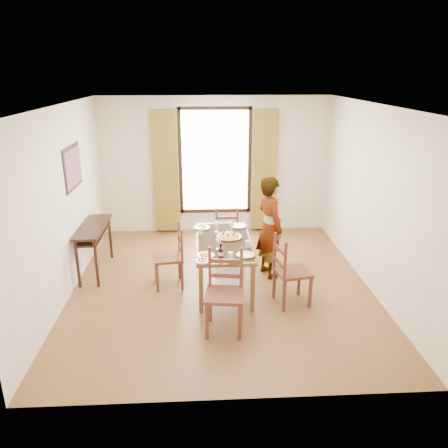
{
  "coord_description": "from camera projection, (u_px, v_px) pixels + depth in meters",
  "views": [
    {
      "loc": [
        -0.3,
        -6.06,
        3.15
      ],
      "look_at": [
        0.04,
        0.0,
        1.0
      ],
      "focal_mm": 35.0,
      "sensor_mm": 36.0,
      "label": 1
    }
  ],
  "objects": [
    {
      "name": "room_shell",
      "position": [
        220.0,
        186.0,
        6.38
      ],
      "size": [
        4.6,
        5.1,
        2.74
      ],
      "color": "silver",
      "rests_on": "ground"
    },
    {
      "name": "plate_se",
      "position": [
        246.0,
        254.0,
        5.95
      ],
      "size": [
        0.27,
        0.27,
        0.05
      ],
      "primitive_type": null,
      "color": "silver",
      "rests_on": "dining_table"
    },
    {
      "name": "tumbler_a",
      "position": [
        248.0,
        244.0,
        6.22
      ],
      "size": [
        0.07,
        0.07,
        0.1
      ],
      "primitive_type": "cylinder",
      "color": "silver",
      "rests_on": "dining_table"
    },
    {
      "name": "plate_ne",
      "position": [
        239.0,
        225.0,
        7.04
      ],
      "size": [
        0.27,
        0.27,
        0.05
      ],
      "primitive_type": null,
      "color": "silver",
      "rests_on": "dining_table"
    },
    {
      "name": "tumbler_c",
      "position": [
        231.0,
        256.0,
        5.82
      ],
      "size": [
        0.07,
        0.07,
        0.1
      ],
      "primitive_type": "cylinder",
      "color": "silver",
      "rests_on": "dining_table"
    },
    {
      "name": "plate_sw",
      "position": [
        205.0,
        254.0,
        5.93
      ],
      "size": [
        0.27,
        0.27,
        0.05
      ],
      "primitive_type": null,
      "color": "silver",
      "rests_on": "dining_table"
    },
    {
      "name": "wine_glass_c",
      "position": [
        217.0,
        226.0,
        6.79
      ],
      "size": [
        0.08,
        0.08,
        0.18
      ],
      "primitive_type": null,
      "color": "white",
      "rests_on": "dining_table"
    },
    {
      "name": "dining_table",
      "position": [
        224.0,
        245.0,
        6.51
      ],
      "size": [
        0.82,
        1.65,
        0.76
      ],
      "color": "brown",
      "rests_on": "ground"
    },
    {
      "name": "ground",
      "position": [
        221.0,
        285.0,
        6.77
      ],
      "size": [
        5.0,
        5.0,
        0.0
      ],
      "primitive_type": "plane",
      "color": "#492A17",
      "rests_on": "ground"
    },
    {
      "name": "plate_nw",
      "position": [
        202.0,
        226.0,
        6.98
      ],
      "size": [
        0.27,
        0.27,
        0.05
      ],
      "primitive_type": null,
      "color": "silver",
      "rests_on": "dining_table"
    },
    {
      "name": "pasta_platter",
      "position": [
        229.0,
        235.0,
        6.58
      ],
      "size": [
        0.4,
        0.4,
        0.1
      ],
      "primitive_type": null,
      "color": "orange",
      "rests_on": "dining_table"
    },
    {
      "name": "console_table",
      "position": [
        93.0,
        233.0,
        7.0
      ],
      "size": [
        0.38,
        1.2,
        0.8
      ],
      "color": "black",
      "rests_on": "ground"
    },
    {
      "name": "tumbler_b",
      "position": [
        200.0,
        231.0,
        6.71
      ],
      "size": [
        0.07,
        0.07,
        0.1
      ],
      "primitive_type": "cylinder",
      "color": "silver",
      "rests_on": "dining_table"
    },
    {
      "name": "wine_glass_b",
      "position": [
        232.0,
        227.0,
        6.78
      ],
      "size": [
        0.08,
        0.08,
        0.18
      ],
      "primitive_type": null,
      "color": "white",
      "rests_on": "dining_table"
    },
    {
      "name": "chair_south",
      "position": [
        225.0,
        294.0,
        5.47
      ],
      "size": [
        0.52,
        0.52,
        1.06
      ],
      "rotation": [
        0.0,
        0.0,
        -0.13
      ],
      "color": "brown",
      "rests_on": "ground"
    },
    {
      "name": "chair_west",
      "position": [
        171.0,
        258.0,
        6.63
      ],
      "size": [
        0.49,
        0.49,
        0.97
      ],
      "rotation": [
        0.0,
        0.0,
        -1.42
      ],
      "color": "brown",
      "rests_on": "ground"
    },
    {
      "name": "chair_east",
      "position": [
        290.0,
        273.0,
        6.09
      ],
      "size": [
        0.53,
        0.53,
        1.02
      ],
      "rotation": [
        0.0,
        0.0,
        1.76
      ],
      "color": "brown",
      "rests_on": "ground"
    },
    {
      "name": "chair_north",
      "position": [
        226.0,
        233.0,
        7.67
      ],
      "size": [
        0.43,
        0.43,
        0.95
      ],
      "rotation": [
        0.0,
        0.0,
        3.17
      ],
      "color": "brown",
      "rests_on": "ground"
    },
    {
      "name": "man",
      "position": [
        270.0,
        227.0,
        6.86
      ],
      "size": [
        0.84,
        0.77,
        1.63
      ],
      "primitive_type": "imported",
      "rotation": [
        0.0,
        0.0,
        1.92
      ],
      "color": "#93989B",
      "rests_on": "ground"
    },
    {
      "name": "wine_bottle",
      "position": [
        221.0,
        252.0,
        5.76
      ],
      "size": [
        0.07,
        0.07,
        0.25
      ],
      "primitive_type": null,
      "color": "black",
      "rests_on": "dining_table"
    },
    {
      "name": "wine_glass_a",
      "position": [
        218.0,
        243.0,
        6.14
      ],
      "size": [
        0.08,
        0.08,
        0.18
      ],
      "primitive_type": null,
      "color": "white",
      "rests_on": "dining_table"
    },
    {
      "name": "caprese_plate",
      "position": [
        202.0,
        260.0,
        5.77
      ],
      "size": [
        0.2,
        0.2,
        0.04
      ],
      "primitive_type": null,
      "color": "silver",
      "rests_on": "dining_table"
    }
  ]
}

